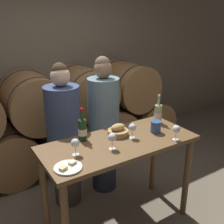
{
  "coord_description": "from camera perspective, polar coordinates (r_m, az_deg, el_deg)",
  "views": [
    {
      "loc": [
        -1.23,
        -1.82,
        2.05
      ],
      "look_at": [
        0.0,
        0.13,
        1.2
      ],
      "focal_mm": 42.0,
      "sensor_mm": 36.0,
      "label": 1
    }
  ],
  "objects": [
    {
      "name": "stone_wall_back",
      "position": [
        4.06,
        -14.74,
        13.19
      ],
      "size": [
        10.0,
        0.12,
        3.2
      ],
      "color": "gray",
      "rests_on": "ground_plane"
    },
    {
      "name": "bread_basket",
      "position": [
        2.56,
        1.3,
        -4.14
      ],
      "size": [
        0.2,
        0.2,
        0.12
      ],
      "color": "tan",
      "rests_on": "tasting_table"
    },
    {
      "name": "wine_glass_far_left",
      "position": [
        2.2,
        -8.02,
        -6.78
      ],
      "size": [
        0.07,
        0.07,
        0.15
      ],
      "color": "white",
      "rests_on": "tasting_table"
    },
    {
      "name": "barrel_stack",
      "position": [
        3.79,
        -10.95,
        -1.87
      ],
      "size": [
        3.78,
        0.83,
        1.38
      ],
      "color": "#9E7042",
      "rests_on": "ground_plane"
    },
    {
      "name": "ground_plane",
      "position": [
        3.0,
        1.42,
        -22.84
      ],
      "size": [
        10.0,
        10.0,
        0.0
      ],
      "primitive_type": "plane",
      "color": "#726654"
    },
    {
      "name": "wine_glass_right",
      "position": [
        2.51,
        13.83,
        -3.7
      ],
      "size": [
        0.07,
        0.07,
        0.15
      ],
      "color": "white",
      "rests_on": "tasting_table"
    },
    {
      "name": "tasting_table",
      "position": [
        2.53,
        1.58,
        -9.5
      ],
      "size": [
        1.47,
        0.65,
        0.95
      ],
      "color": "brown",
      "rests_on": "ground_plane"
    },
    {
      "name": "person_left",
      "position": [
        2.89,
        -10.33,
        -5.42
      ],
      "size": [
        0.37,
        0.37,
        1.62
      ],
      "color": "#4C4238",
      "rests_on": "ground_plane"
    },
    {
      "name": "blue_crock",
      "position": [
        2.65,
        9.51,
        -3.06
      ],
      "size": [
        0.11,
        0.11,
        0.12
      ],
      "color": "#335693",
      "rests_on": "tasting_table"
    },
    {
      "name": "cheese_plate",
      "position": [
        2.07,
        -9.54,
        -11.79
      ],
      "size": [
        0.22,
        0.22,
        0.04
      ],
      "color": "white",
      "rests_on": "tasting_table"
    },
    {
      "name": "person_right",
      "position": [
        3.08,
        -1.82,
        -3.1
      ],
      "size": [
        0.36,
        0.36,
        1.65
      ],
      "color": "#2D334C",
      "rests_on": "ground_plane"
    },
    {
      "name": "wine_bottle_white",
      "position": [
        2.87,
        9.99,
        -0.39
      ],
      "size": [
        0.08,
        0.08,
        0.32
      ],
      "color": "#ADBC7F",
      "rests_on": "tasting_table"
    },
    {
      "name": "wine_glass_center",
      "position": [
        2.48,
        4.46,
        -3.42
      ],
      "size": [
        0.07,
        0.07,
        0.15
      ],
      "color": "white",
      "rests_on": "tasting_table"
    },
    {
      "name": "wine_glass_left",
      "position": [
        2.27,
        0.0,
        -5.66
      ],
      "size": [
        0.07,
        0.07,
        0.15
      ],
      "color": "white",
      "rests_on": "tasting_table"
    },
    {
      "name": "wine_bottle_red",
      "position": [
        2.45,
        -6.45,
        -3.87
      ],
      "size": [
        0.08,
        0.08,
        0.32
      ],
      "color": "#193819",
      "rests_on": "tasting_table"
    }
  ]
}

